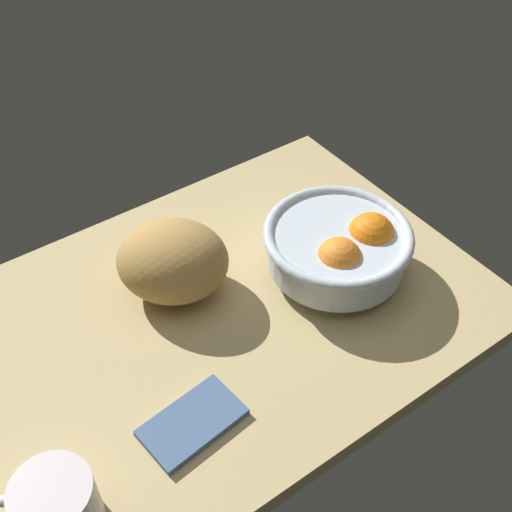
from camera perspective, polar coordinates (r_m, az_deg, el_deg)
ground_plane at (r=96.24cm, az=-3.76°, el=-5.57°), size 79.65×55.34×3.00cm
fruit_bowl at (r=97.41cm, az=7.41°, el=0.83°), size 22.35×22.35×10.11cm
bread_loaf at (r=94.84cm, az=-7.34°, el=-0.43°), size 21.64×21.36×11.46cm
napkin_folded at (r=83.94cm, az=-5.62°, el=-14.37°), size 13.48×8.70×1.07cm
mug at (r=77.43cm, az=-17.30°, el=-20.41°), size 12.19×9.47×8.54cm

